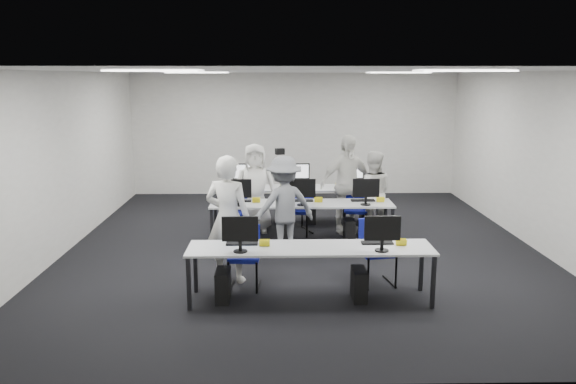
{
  "coord_description": "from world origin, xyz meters",
  "views": [
    {
      "loc": [
        -0.43,
        -9.41,
        2.92
      ],
      "look_at": [
        -0.25,
        -0.15,
        1.0
      ],
      "focal_mm": 35.0,
      "sensor_mm": 36.0,
      "label": 1
    }
  ],
  "objects_px": {
    "chair_1": "(376,264)",
    "chair_6": "(297,216)",
    "desk_front": "(310,251)",
    "chair_2": "(232,222)",
    "student_3": "(346,184)",
    "desk_mid": "(302,206)",
    "chair_5": "(237,215)",
    "student_2": "(255,188)",
    "chair_7": "(355,215)",
    "student_0": "(228,219)",
    "chair_3": "(297,219)",
    "chair_0": "(245,269)",
    "student_1": "(372,193)",
    "chair_4": "(355,219)",
    "photographer": "(284,206)"
  },
  "relations": [
    {
      "from": "chair_1",
      "to": "chair_6",
      "type": "height_order",
      "value": "chair_6"
    },
    {
      "from": "desk_front",
      "to": "chair_1",
      "type": "height_order",
      "value": "chair_1"
    },
    {
      "from": "chair_2",
      "to": "student_3",
      "type": "xyz_separation_m",
      "value": [
        2.14,
        0.2,
        0.67
      ]
    },
    {
      "from": "desk_mid",
      "to": "chair_5",
      "type": "xyz_separation_m",
      "value": [
        -1.2,
        0.93,
        -0.4
      ]
    },
    {
      "from": "chair_2",
      "to": "student_2",
      "type": "distance_m",
      "value": 0.78
    },
    {
      "from": "chair_7",
      "to": "student_0",
      "type": "height_order",
      "value": "student_0"
    },
    {
      "from": "chair_3",
      "to": "chair_7",
      "type": "relative_size",
      "value": 0.96
    },
    {
      "from": "chair_5",
      "to": "chair_0",
      "type": "bearing_deg",
      "value": -86.36
    },
    {
      "from": "chair_3",
      "to": "student_1",
      "type": "xyz_separation_m",
      "value": [
        1.38,
        -0.06,
        0.51
      ]
    },
    {
      "from": "chair_1",
      "to": "chair_7",
      "type": "relative_size",
      "value": 1.0
    },
    {
      "from": "desk_mid",
      "to": "chair_3",
      "type": "distance_m",
      "value": 0.72
    },
    {
      "from": "chair_6",
      "to": "desk_mid",
      "type": "bearing_deg",
      "value": -107.2
    },
    {
      "from": "chair_3",
      "to": "chair_4",
      "type": "relative_size",
      "value": 1.01
    },
    {
      "from": "chair_1",
      "to": "student_1",
      "type": "height_order",
      "value": "student_1"
    },
    {
      "from": "desk_front",
      "to": "student_2",
      "type": "distance_m",
      "value": 3.48
    },
    {
      "from": "desk_mid",
      "to": "photographer",
      "type": "height_order",
      "value": "photographer"
    },
    {
      "from": "desk_front",
      "to": "student_3",
      "type": "distance_m",
      "value": 3.4
    },
    {
      "from": "desk_front",
      "to": "chair_5",
      "type": "xyz_separation_m",
      "value": [
        -1.2,
        3.53,
        -0.4
      ]
    },
    {
      "from": "student_1",
      "to": "chair_5",
      "type": "bearing_deg",
      "value": -3.07
    },
    {
      "from": "chair_4",
      "to": "chair_6",
      "type": "distance_m",
      "value": 1.1
    },
    {
      "from": "photographer",
      "to": "chair_2",
      "type": "bearing_deg",
      "value": -69.27
    },
    {
      "from": "student_0",
      "to": "student_2",
      "type": "distance_m",
      "value": 2.64
    },
    {
      "from": "desk_front",
      "to": "chair_7",
      "type": "distance_m",
      "value": 3.65
    },
    {
      "from": "student_0",
      "to": "desk_front",
      "type": "bearing_deg",
      "value": 164.83
    },
    {
      "from": "chair_1",
      "to": "student_0",
      "type": "height_order",
      "value": "student_0"
    },
    {
      "from": "student_2",
      "to": "chair_4",
      "type": "bearing_deg",
      "value": -9.9
    },
    {
      "from": "desk_mid",
      "to": "student_1",
      "type": "relative_size",
      "value": 2.03
    },
    {
      "from": "desk_mid",
      "to": "chair_2",
      "type": "xyz_separation_m",
      "value": [
        -1.27,
        0.48,
        -0.42
      ]
    },
    {
      "from": "desk_mid",
      "to": "chair_7",
      "type": "relative_size",
      "value": 3.47
    },
    {
      "from": "chair_3",
      "to": "student_1",
      "type": "relative_size",
      "value": 0.56
    },
    {
      "from": "student_1",
      "to": "student_2",
      "type": "relative_size",
      "value": 0.94
    },
    {
      "from": "chair_7",
      "to": "student_3",
      "type": "distance_m",
      "value": 0.7
    },
    {
      "from": "chair_3",
      "to": "desk_mid",
      "type": "bearing_deg",
      "value": -78.45
    },
    {
      "from": "chair_7",
      "to": "student_1",
      "type": "xyz_separation_m",
      "value": [
        0.25,
        -0.34,
        0.5
      ]
    },
    {
      "from": "student_3",
      "to": "chair_7",
      "type": "bearing_deg",
      "value": 19.04
    },
    {
      "from": "chair_0",
      "to": "student_0",
      "type": "xyz_separation_m",
      "value": [
        -0.24,
        0.27,
        0.65
      ]
    },
    {
      "from": "chair_7",
      "to": "student_2",
      "type": "relative_size",
      "value": 0.55
    },
    {
      "from": "chair_1",
      "to": "student_3",
      "type": "height_order",
      "value": "student_3"
    },
    {
      "from": "chair_1",
      "to": "chair_4",
      "type": "bearing_deg",
      "value": 78.36
    },
    {
      "from": "chair_3",
      "to": "chair_6",
      "type": "relative_size",
      "value": 0.89
    },
    {
      "from": "desk_mid",
      "to": "chair_0",
      "type": "xyz_separation_m",
      "value": [
        -0.89,
        -2.12,
        -0.41
      ]
    },
    {
      "from": "photographer",
      "to": "chair_1",
      "type": "bearing_deg",
      "value": 111.98
    },
    {
      "from": "chair_4",
      "to": "student_1",
      "type": "relative_size",
      "value": 0.55
    },
    {
      "from": "desk_front",
      "to": "chair_0",
      "type": "relative_size",
      "value": 3.7
    },
    {
      "from": "chair_0",
      "to": "chair_4",
      "type": "height_order",
      "value": "chair_4"
    },
    {
      "from": "chair_0",
      "to": "student_1",
      "type": "distance_m",
      "value": 3.5
    },
    {
      "from": "chair_6",
      "to": "chair_7",
      "type": "xyz_separation_m",
      "value": [
        1.13,
        0.15,
        -0.02
      ]
    },
    {
      "from": "desk_front",
      "to": "student_2",
      "type": "relative_size",
      "value": 1.9
    },
    {
      "from": "photographer",
      "to": "chair_6",
      "type": "bearing_deg",
      "value": -121.96
    },
    {
      "from": "chair_5",
      "to": "chair_7",
      "type": "relative_size",
      "value": 0.97
    }
  ]
}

